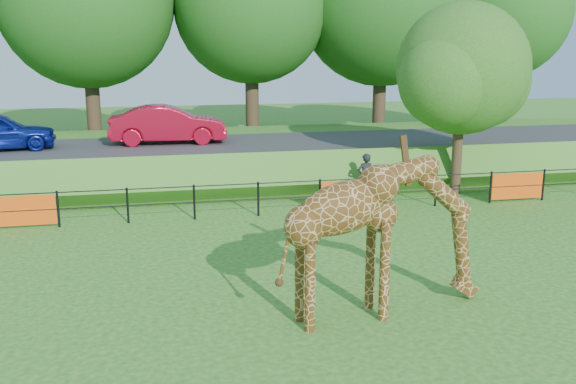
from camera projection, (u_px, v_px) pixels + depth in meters
name	position (u px, v px, depth m)	size (l,w,h in m)	color
ground	(324.00, 320.00, 12.67)	(90.00, 90.00, 0.00)	#265E17
giraffe	(385.00, 237.00, 12.66)	(4.49, 0.83, 3.21)	#523111
perimeter_fence	(258.00, 199.00, 20.16)	(28.07, 0.10, 1.10)	black
embankment	(230.00, 156.00, 27.28)	(40.00, 9.00, 1.30)	#265E17
road	(234.00, 144.00, 25.69)	(40.00, 5.00, 0.12)	#2B2B2D
car_red	(168.00, 124.00, 25.45)	(1.59, 4.57, 1.51)	#BA0D28
visitor	(365.00, 177.00, 22.16)	(0.60, 0.39, 1.64)	black
tree_east	(464.00, 74.00, 22.39)	(5.40, 4.71, 6.76)	#352718
bg_tree_line	(249.00, 5.00, 32.36)	(37.30, 8.80, 11.82)	#352718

